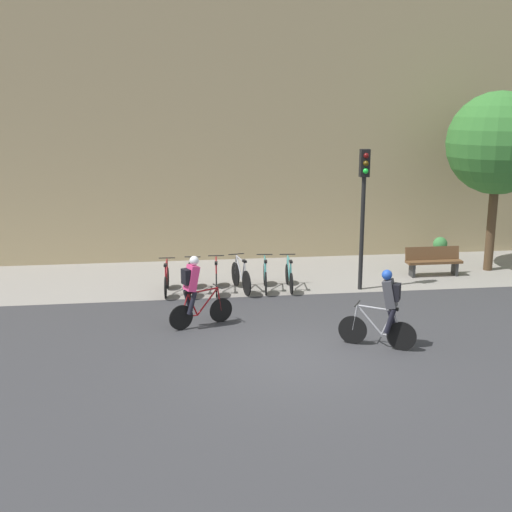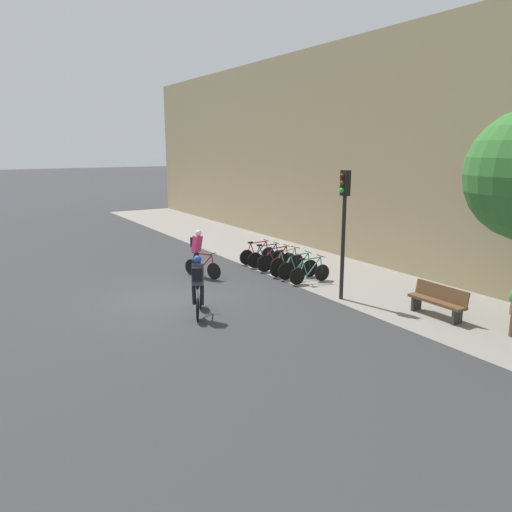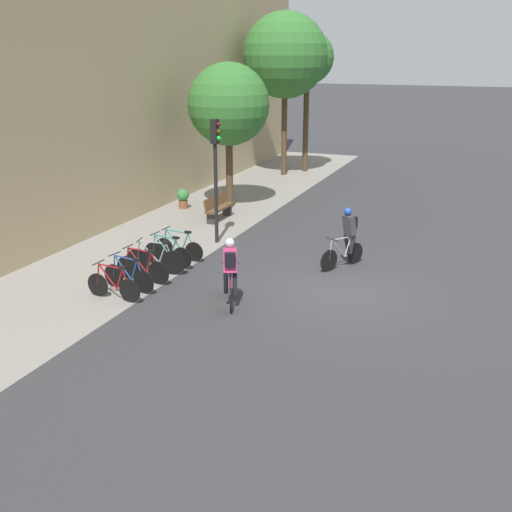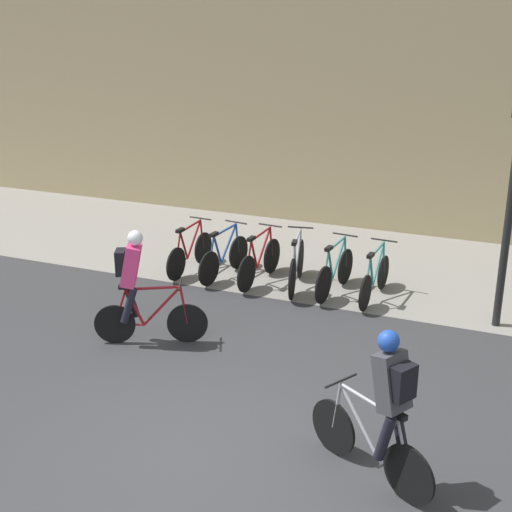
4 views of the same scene
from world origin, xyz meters
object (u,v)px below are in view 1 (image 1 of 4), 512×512
(cyclist_grey, at_px, (386,307))
(parked_bike_0, at_px, (167,280))
(cyclist_pink, at_px, (194,289))
(parked_bike_2, at_px, (216,278))
(parked_bike_3, at_px, (241,277))
(potted_plant, at_px, (440,247))
(parked_bike_1, at_px, (192,279))
(bench, at_px, (433,261))
(parked_bike_5, at_px, (289,276))
(traffic_light_pole, at_px, (364,194))
(parked_bike_4, at_px, (265,277))

(cyclist_grey, xyz_separation_m, parked_bike_0, (-4.71, 4.84, -0.56))
(cyclist_pink, xyz_separation_m, parked_bike_2, (0.74, 2.94, -0.55))
(parked_bike_3, bearing_deg, cyclist_grey, -61.67)
(cyclist_pink, height_order, potted_plant, cyclist_pink)
(parked_bike_1, xyz_separation_m, bench, (7.49, 0.88, 0.09))
(parked_bike_5, relative_size, potted_plant, 2.11)
(parked_bike_2, xyz_separation_m, potted_plant, (7.89, 2.91, 0.04))
(cyclist_pink, distance_m, bench, 8.46)
(potted_plant, bearing_deg, traffic_light_pole, -139.40)
(cyclist_grey, xyz_separation_m, parked_bike_2, (-3.31, 4.84, -0.55))
(cyclist_grey, height_order, bench, cyclist_grey)
(cyclist_grey, height_order, parked_bike_3, cyclist_grey)
(parked_bike_0, distance_m, parked_bike_3, 2.10)
(traffic_light_pole, bearing_deg, potted_plant, 40.60)
(parked_bike_3, height_order, traffic_light_pole, traffic_light_pole)
(parked_bike_3, height_order, bench, parked_bike_3)
(parked_bike_4, xyz_separation_m, potted_plant, (6.49, 2.91, 0.05))
(cyclist_pink, height_order, parked_bike_1, cyclist_pink)
(parked_bike_1, relative_size, traffic_light_pole, 0.41)
(cyclist_pink, height_order, parked_bike_3, cyclist_pink)
(parked_bike_3, distance_m, bench, 6.16)
(cyclist_grey, bearing_deg, parked_bike_5, 104.10)
(cyclist_pink, relative_size, parked_bike_0, 1.09)
(parked_bike_2, height_order, parked_bike_5, parked_bike_2)
(parked_bike_2, distance_m, traffic_light_pole, 4.74)
(traffic_light_pole, bearing_deg, parked_bike_0, 176.63)
(cyclist_grey, xyz_separation_m, bench, (3.48, 5.72, -0.47))
(parked_bike_5, height_order, potted_plant, parked_bike_5)
(parked_bike_5, relative_size, traffic_light_pole, 0.41)
(parked_bike_5, bearing_deg, traffic_light_pole, -9.12)
(cyclist_pink, height_order, parked_bike_0, cyclist_pink)
(parked_bike_3, bearing_deg, parked_bike_2, -179.93)
(parked_bike_5, height_order, traffic_light_pole, traffic_light_pole)
(parked_bike_3, bearing_deg, parked_bike_4, -0.03)
(bench, bearing_deg, parked_bike_2, -172.64)
(parked_bike_2, xyz_separation_m, parked_bike_3, (0.70, 0.00, 0.02))
(parked_bike_2, height_order, traffic_light_pole, traffic_light_pole)
(parked_bike_2, distance_m, parked_bike_4, 1.40)
(cyclist_pink, xyz_separation_m, parked_bike_5, (2.83, 2.94, -0.57))
(cyclist_grey, relative_size, potted_plant, 2.26)
(parked_bike_0, distance_m, parked_bike_1, 0.70)
(cyclist_pink, bearing_deg, parked_bike_2, 75.92)
(parked_bike_4, relative_size, potted_plant, 2.09)
(parked_bike_1, relative_size, parked_bike_5, 0.99)
(parked_bike_0, distance_m, potted_plant, 9.73)
(cyclist_pink, relative_size, parked_bike_5, 1.06)
(cyclist_grey, bearing_deg, parked_bike_2, 124.36)
(parked_bike_5, bearing_deg, parked_bike_0, 179.98)
(parked_bike_2, bearing_deg, parked_bike_3, 0.07)
(parked_bike_5, bearing_deg, parked_bike_4, 179.89)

